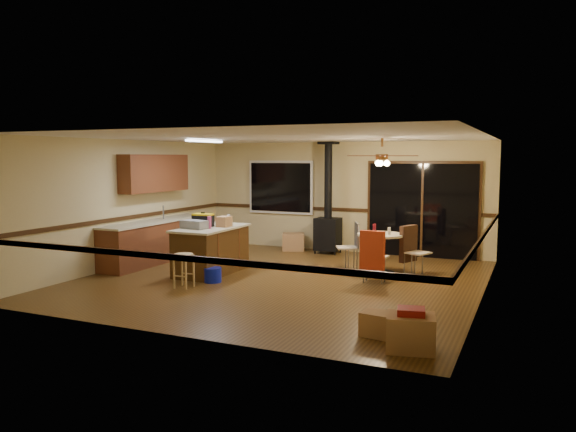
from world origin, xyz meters
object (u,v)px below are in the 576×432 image
Objects in this scene: dining_table at (380,247)px; box_corner_b at (377,324)px; bar_stool at (184,271)px; box_under_window at (293,242)px; kitchen_island at (211,250)px; chair_left at (352,241)px; box_corner_a at (411,333)px; toolbox_grey at (194,224)px; chair_near at (373,250)px; toolbox_black at (203,221)px; wood_stove at (328,222)px; blue_bucket at (213,275)px; chair_right at (410,244)px.

dining_table reaches higher than box_corner_b.
box_under_window is at bearing 87.68° from bar_stool.
chair_left reaches higher than kitchen_island.
kitchen_island is 3.04× the size of box_corner_a.
chair_left is (2.42, 1.41, 0.14)m from kitchen_island.
chair_near is (3.28, 0.69, -0.38)m from toolbox_grey.
bar_stool is at bearing -71.87° from toolbox_black.
box_under_window is (0.40, 3.10, -0.25)m from kitchen_island.
box_corner_a is (3.16, -5.88, -0.52)m from wood_stove.
toolbox_grey is at bearing -99.51° from box_under_window.
chair_near is at bearing 112.71° from box_corner_a.
box_under_window is at bearing 78.95° from toolbox_black.
toolbox_black reaches higher than dining_table.
wood_stove is 6.16m from box_corner_b.
bar_stool is at bearing -104.03° from wood_stove.
blue_bucket is at bearing -158.31° from chair_near.
wood_stove is 6.69× the size of box_corner_b.
wood_stove reaches higher than chair_right.
wood_stove reaches higher than blue_bucket.
toolbox_grey is at bearing -153.82° from dining_table.
box_under_window is at bearing 151.47° from chair_right.
wood_stove is at bearing 77.17° from blue_bucket.
toolbox_black reaches higher than toolbox_grey.
bar_stool is 0.66× the size of dining_table.
box_corner_a is (2.04, -4.24, -0.38)m from chair_left.
toolbox_black is 4.01m from chair_right.
chair_left is at bearing 124.09° from chair_near.
toolbox_black is 0.56× the size of chair_right.
toolbox_grey is 0.92× the size of chair_left.
box_under_window is 7.19m from box_corner_a.
toolbox_black is at bearing -152.31° from chair_left.
bar_stool reaches higher than box_corner_a.
toolbox_black is at bearing 94.57° from toolbox_grey.
toolbox_black reaches higher than chair_left.
chair_near reaches higher than box_corner_b.
dining_table is (2.80, 2.51, 0.24)m from bar_stool.
bar_stool is (-1.08, -4.30, -0.43)m from wood_stove.
box_under_window is (0.60, 3.06, -0.80)m from toolbox_black.
dining_table reaches higher than blue_bucket.
wood_stove is 5.07× the size of toolbox_grey.
dining_table is at bearing 95.93° from chair_near.
wood_stove reaches higher than bar_stool.
box_under_window is at bearing 134.88° from chair_near.
blue_bucket is 3.76m from chair_right.
chair_right is 3.90m from box_corner_b.
toolbox_black is at bearing -159.19° from dining_table.
box_under_window is (0.57, 3.41, -0.77)m from toolbox_grey.
box_corner_b is (3.56, -5.57, -0.05)m from box_under_window.
blue_bucket is 2.91m from chair_left.
bar_stool is at bearing -129.47° from chair_left.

